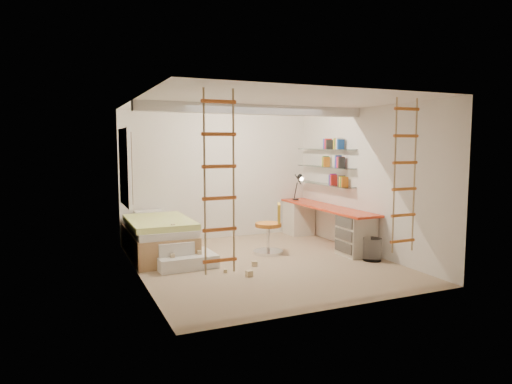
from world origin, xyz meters
name	(u,v)px	position (x,y,z in m)	size (l,w,h in m)	color
floor	(263,263)	(0.00, 0.00, 0.00)	(4.50, 4.50, 0.00)	tan
ceiling_beam	(256,110)	(0.00, 0.30, 2.52)	(4.00, 0.18, 0.16)	white
window_frame	(125,167)	(-1.97, 1.50, 1.55)	(0.06, 1.15, 1.35)	white
window_blind	(127,167)	(-1.93, 1.50, 1.55)	(0.02, 1.00, 1.20)	#4C2D1E
rope_ladder_left	(219,182)	(-1.35, -1.75, 1.52)	(0.41, 0.04, 2.13)	#CB5622
rope_ladder_right	(405,176)	(1.35, -1.75, 1.52)	(0.41, 0.04, 2.13)	orange
waste_bin	(372,249)	(1.75, -0.58, 0.19)	(0.31, 0.31, 0.38)	white
desk	(325,223)	(1.72, 0.86, 0.40)	(0.56, 2.80, 0.75)	red
shelves	(325,167)	(1.87, 1.13, 1.50)	(0.25, 1.80, 0.71)	white
bed	(158,237)	(-1.48, 1.23, 0.33)	(1.02, 2.00, 0.69)	#AD7F51
task_lamp	(299,183)	(1.67, 1.82, 1.14)	(0.14, 0.36, 0.57)	black
swivel_chair	(270,235)	(0.37, 0.55, 0.33)	(0.71, 0.71, 0.90)	#C77226
play_platform	(182,256)	(-1.28, 0.35, 0.16)	(0.95, 0.75, 0.41)	silver
toy_blocks	(205,252)	(-0.98, 0.05, 0.27)	(1.33, 1.12, 0.68)	#CCB284
books	(325,160)	(1.87, 1.13, 1.64)	(0.14, 0.64, 0.92)	orange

